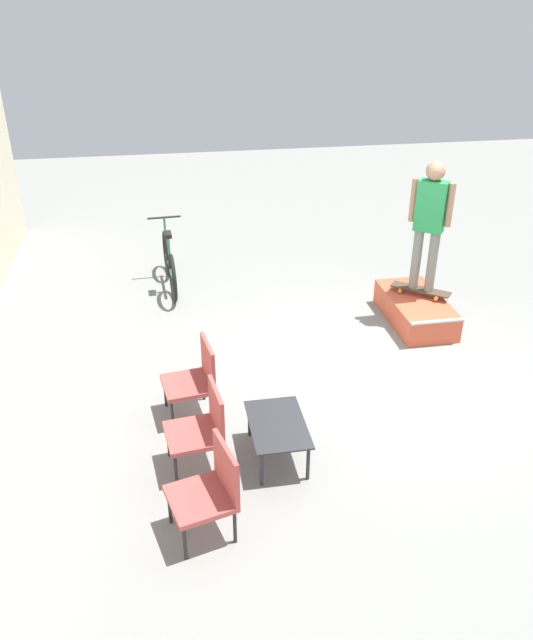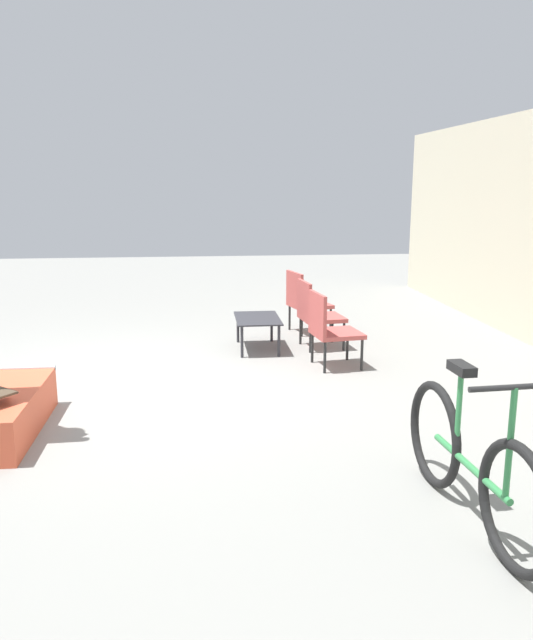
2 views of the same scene
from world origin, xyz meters
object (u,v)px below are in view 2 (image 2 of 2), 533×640
coffee_table (258,321)px  bicycle (470,463)px  patio_chair_right (329,327)px  patio_chair_left (304,300)px  patio_chair_center (315,312)px

coffee_table → bicycle: bicycle is taller
patio_chair_right → patio_chair_left: bearing=-8.1°
patio_chair_left → patio_chair_right: bearing=165.8°
patio_chair_left → patio_chair_center: bearing=165.7°
patio_chair_right → coffee_table: bearing=31.9°
coffee_table → patio_chair_left: (-0.85, 0.74, 0.11)m
coffee_table → patio_chair_center: 0.75m
patio_chair_center → bicycle: bicycle is taller
patio_chair_right → bicycle: 3.41m
bicycle → coffee_table: bearing=-171.5°
coffee_table → patio_chair_right: (0.88, 0.74, 0.11)m
bicycle → patio_chair_left: bearing=178.4°
patio_chair_left → patio_chair_right: (1.73, -0.00, 0.00)m
patio_chair_left → patio_chair_right: same height
bicycle → patio_chair_right: bearing=179.3°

